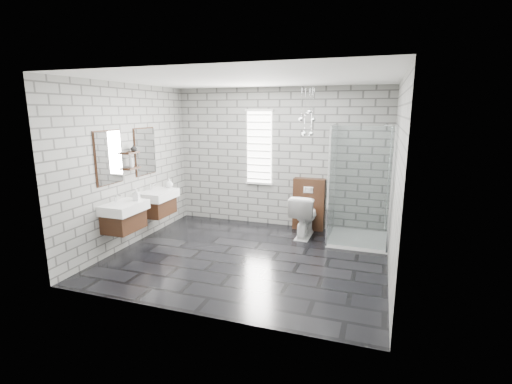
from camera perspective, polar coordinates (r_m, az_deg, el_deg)
The scene contains 20 objects.
floor at distance 5.96m, azimuth -1.27°, elevation -9.98°, with size 4.20×3.60×0.02m, color black.
ceiling at distance 5.53m, azimuth -1.41°, elevation 17.09°, with size 4.20×3.60×0.02m, color white.
wall_back at distance 7.29m, azimuth 3.56°, elevation 5.22°, with size 4.20×0.02×2.70m, color gray.
wall_front at distance 3.96m, azimuth -10.33°, elevation -1.03°, with size 4.20×0.02×2.70m, color gray.
wall_left at distance 6.60m, azimuth -18.85°, elevation 3.83°, with size 0.02×3.60×2.70m, color gray.
wall_right at distance 5.26m, azimuth 20.82°, elevation 1.64°, with size 0.02×3.60×2.70m, color gray.
vanity_left at distance 6.19m, azimuth -19.89°, elevation -2.40°, with size 0.47×0.70×1.57m.
vanity_right at distance 6.93m, azimuth -15.08°, elevation -0.56°, with size 0.47×0.70×1.57m.
shelf_lower at distance 6.52m, azimuth -18.53°, elevation 3.48°, with size 0.14×0.30×0.03m, color #391F11.
shelf_upper at distance 6.49m, azimuth -18.69°, elevation 5.75°, with size 0.14×0.30×0.03m, color #391F11.
window at distance 7.36m, azimuth 0.50°, elevation 6.88°, with size 0.56×0.05×1.48m.
cistern_panel at distance 7.21m, azimuth 8.14°, elevation -1.85°, with size 0.60×0.20×1.00m, color #391F11.
flush_plate at distance 7.04m, azimuth 8.06°, elevation 0.32°, with size 0.18×0.01×0.12m, color silver.
shower_enclosure at distance 6.61m, azimuth 14.68°, elevation -3.42°, with size 1.00×1.00×2.03m.
pendant_cluster at distance 6.68m, azimuth 7.99°, elevation 10.47°, with size 0.27×0.24×0.89m.
toilet at distance 6.81m, azimuth 7.42°, elevation -3.60°, with size 0.44×0.77×0.79m, color white.
soap_bottle_a at distance 6.22m, azimuth -17.96°, elevation -0.33°, with size 0.09×0.09×0.21m, color #B2B2B2.
soap_bottle_b at distance 7.09m, azimuth -13.22°, elevation 1.34°, with size 0.14×0.14×0.17m, color #B2B2B2.
soap_bottle_c at distance 6.48m, azimuth -18.69°, elevation 4.50°, with size 0.08×0.08×0.21m, color #B2B2B2.
vase at distance 6.53m, azimuth -18.31°, elevation 6.43°, with size 0.11×0.11×0.11m, color #B2B2B2.
Camera 1 is at (1.89, -5.17, 2.26)m, focal length 26.00 mm.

